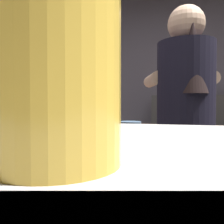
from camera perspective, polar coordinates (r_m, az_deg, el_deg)
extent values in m
cube|color=#504C58|center=(3.42, 15.75, 5.81)|extent=(5.20, 0.10, 2.70)
cube|color=#3E3E3E|center=(3.18, 18.48, -7.31)|extent=(0.98, 0.36, 1.22)
cube|color=white|center=(3.62, -19.23, -7.16)|extent=(0.58, 0.55, 1.10)
cube|color=#262626|center=(3.26, -19.12, -7.17)|extent=(0.03, 0.03, 0.40)
cube|color=#338CD8|center=(3.43, -23.09, -5.48)|extent=(0.10, 0.01, 0.12)
cube|color=#2F303D|center=(1.66, 16.89, -21.68)|extent=(0.28, 0.20, 0.90)
cylinder|color=black|center=(1.52, 17.17, 4.79)|extent=(0.34, 0.34, 0.58)
sphere|color=tan|center=(1.59, 17.32, 19.25)|extent=(0.22, 0.22, 0.22)
cone|color=black|center=(1.45, 18.49, 12.43)|extent=(0.18, 0.18, 0.42)
cylinder|color=tan|center=(1.64, 9.72, 7.50)|extent=(0.16, 0.33, 0.08)
cylinder|color=tan|center=(1.74, 20.90, 7.09)|extent=(0.16, 0.33, 0.08)
cylinder|color=slate|center=(1.91, 4.28, -2.97)|extent=(0.18, 0.18, 0.05)
cube|color=silver|center=(1.96, 24.81, -3.61)|extent=(0.24, 0.05, 0.01)
cylinder|color=#E3AA4F|center=(0.28, -24.16, 6.96)|extent=(0.08, 0.08, 0.12)
cylinder|color=white|center=(0.29, -24.35, 20.53)|extent=(0.08, 0.08, 0.02)
cylinder|color=gold|center=(0.15, -13.19, 14.89)|extent=(0.08, 0.08, 0.14)
cylinder|color=red|center=(3.07, 12.19, 5.42)|extent=(0.07, 0.07, 0.17)
cylinder|color=red|center=(3.08, 12.21, 7.61)|extent=(0.03, 0.03, 0.07)
cylinder|color=white|center=(3.08, 12.21, 8.34)|extent=(0.04, 0.04, 0.01)
cylinder|color=black|center=(3.11, 19.01, 5.10)|extent=(0.07, 0.07, 0.15)
cylinder|color=black|center=(3.12, 19.03, 6.97)|extent=(0.03, 0.03, 0.06)
cylinder|color=red|center=(3.12, 19.04, 7.61)|extent=(0.04, 0.04, 0.01)
cylinder|color=red|center=(3.12, 15.95, 5.36)|extent=(0.07, 0.07, 0.17)
cylinder|color=red|center=(3.13, 15.97, 7.54)|extent=(0.03, 0.03, 0.07)
cylinder|color=white|center=(3.13, 15.97, 8.26)|extent=(0.03, 0.03, 0.01)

